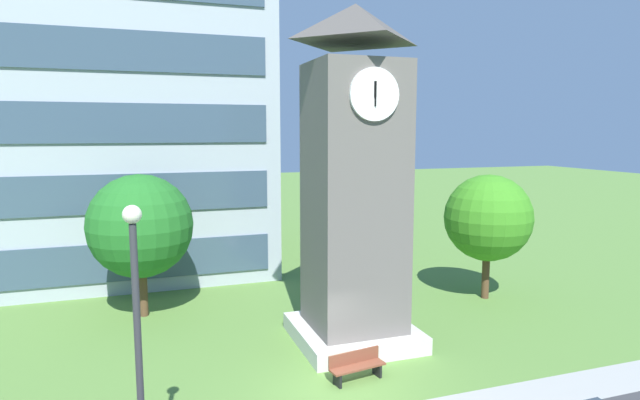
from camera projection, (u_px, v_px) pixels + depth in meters
ground_plane at (337, 390)px, 15.66m from camera, size 160.00×160.00×0.00m
office_building at (91, 96)px, 29.63m from camera, size 18.31×14.36×19.20m
clock_tower at (354, 195)px, 18.64m from camera, size 4.17×4.17×11.93m
park_bench at (357, 366)px, 16.23m from camera, size 1.85×0.76×0.88m
street_lamp at (137, 328)px, 10.20m from camera, size 0.36×0.36×6.27m
tree_near_tower at (140, 226)px, 21.46m from camera, size 4.24×4.24×5.93m
tree_streetside at (488, 218)px, 23.80m from camera, size 3.92×3.92×5.71m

